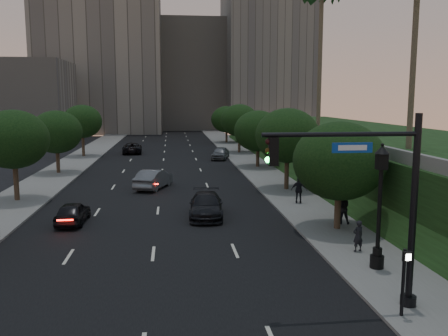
{
  "coord_description": "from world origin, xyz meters",
  "views": [
    {
      "loc": [
        0.94,
        -17.38,
        7.48
      ],
      "look_at": [
        3.9,
        8.88,
        3.6
      ],
      "focal_mm": 38.0,
      "sensor_mm": 36.0,
      "label": 1
    }
  ],
  "objects": [
    {
      "name": "sedan_far_right",
      "position": [
        7.0,
        40.64,
        0.78
      ],
      "size": [
        2.97,
        4.87,
        1.55
      ],
      "primitive_type": "imported",
      "rotation": [
        0.0,
        0.0,
        -0.27
      ],
      "color": "#5C5F63",
      "rests_on": "ground"
    },
    {
      "name": "sidewalk_right",
      "position": [
        10.25,
        30.0,
        0.07
      ],
      "size": [
        4.5,
        140.0,
        0.15
      ],
      "primitive_type": "cube",
      "color": "slate",
      "rests_on": "ground"
    },
    {
      "name": "road_surface",
      "position": [
        0.0,
        30.0,
        0.01
      ],
      "size": [
        16.0,
        140.0,
        0.02
      ],
      "primitive_type": "cube",
      "color": "black",
      "rests_on": "ground"
    },
    {
      "name": "sedan_near_right",
      "position": [
        3.11,
        12.06,
        0.74
      ],
      "size": [
        2.46,
        5.25,
        1.48
      ],
      "primitive_type": "imported",
      "rotation": [
        0.0,
        0.0,
        -0.08
      ],
      "color": "black",
      "rests_on": "ground"
    },
    {
      "name": "tree_left_d",
      "position": [
        -10.3,
        45.0,
        4.58
      ],
      "size": [
        5.0,
        5.0,
        6.71
      ],
      "color": "#38281C",
      "rests_on": "ground"
    },
    {
      "name": "pedestrian_a",
      "position": [
        9.85,
        3.88,
        0.92
      ],
      "size": [
        0.64,
        0.5,
        1.53
      ],
      "primitive_type": "imported",
      "rotation": [
        0.0,
        0.0,
        3.41
      ],
      "color": "black",
      "rests_on": "sidewalk_right"
    },
    {
      "name": "embankment",
      "position": [
        22.0,
        28.0,
        2.0
      ],
      "size": [
        18.0,
        90.0,
        4.0
      ],
      "primitive_type": "cube",
      "color": "black",
      "rests_on": "ground"
    },
    {
      "name": "traffic_signal_mast",
      "position": [
        8.21,
        -2.14,
        3.67
      ],
      "size": [
        5.68,
        0.56,
        7.0
      ],
      "color": "black",
      "rests_on": "ground"
    },
    {
      "name": "tree_left_c",
      "position": [
        -10.3,
        31.0,
        4.21
      ],
      "size": [
        5.0,
        5.0,
        6.34
      ],
      "color": "#38281C",
      "rests_on": "ground"
    },
    {
      "name": "office_block_filler",
      "position": [
        -26.0,
        70.0,
        7.0
      ],
      "size": [
        18.0,
        16.0,
        14.0
      ],
      "primitive_type": "cube",
      "color": "#9C998F",
      "rests_on": "ground"
    },
    {
      "name": "tree_right_b",
      "position": [
        10.3,
        20.0,
        4.52
      ],
      "size": [
        5.2,
        5.2,
        6.74
      ],
      "color": "#38281C",
      "rests_on": "ground"
    },
    {
      "name": "parapet_wall",
      "position": [
        13.5,
        28.0,
        4.35
      ],
      "size": [
        0.35,
        90.0,
        0.7
      ],
      "primitive_type": "cube",
      "color": "slate",
      "rests_on": "embankment"
    },
    {
      "name": "tree_right_d",
      "position": [
        10.3,
        47.0,
        4.52
      ],
      "size": [
        5.2,
        5.2,
        6.74
      ],
      "color": "#38281C",
      "rests_on": "ground"
    },
    {
      "name": "office_block_left",
      "position": [
        -14.0,
        92.0,
        16.0
      ],
      "size": [
        26.0,
        20.0,
        32.0
      ],
      "primitive_type": "cube",
      "color": "gray",
      "rests_on": "ground"
    },
    {
      "name": "pedestrian_signal",
      "position": [
        8.67,
        -2.95,
        1.57
      ],
      "size": [
        0.3,
        0.33,
        2.5
      ],
      "color": "black",
      "rests_on": "ground"
    },
    {
      "name": "tree_right_e",
      "position": [
        10.3,
        62.0,
        4.02
      ],
      "size": [
        5.2,
        5.2,
        6.24
      ],
      "color": "#38281C",
      "rests_on": "ground"
    },
    {
      "name": "office_block_mid",
      "position": [
        6.0,
        102.0,
        13.0
      ],
      "size": [
        22.0,
        18.0,
        26.0
      ],
      "primitive_type": "cube",
      "color": "#9C998F",
      "rests_on": "ground"
    },
    {
      "name": "sedan_far_left",
      "position": [
        -4.36,
        48.38,
        0.76
      ],
      "size": [
        2.8,
        5.58,
        1.51
      ],
      "primitive_type": "imported",
      "rotation": [
        0.0,
        0.0,
        3.19
      ],
      "color": "black",
      "rests_on": "ground"
    },
    {
      "name": "sedan_near_left",
      "position": [
        -5.02,
        11.31,
        0.67
      ],
      "size": [
        1.69,
        3.99,
        1.35
      ],
      "primitive_type": "imported",
      "rotation": [
        0.0,
        0.0,
        3.12
      ],
      "color": "black",
      "rests_on": "ground"
    },
    {
      "name": "pedestrian_c",
      "position": [
        9.88,
        14.64,
        1.1
      ],
      "size": [
        1.19,
        0.73,
        1.89
      ],
      "primitive_type": "imported",
      "rotation": [
        0.0,
        0.0,
        2.88
      ],
      "color": "black",
      "rests_on": "sidewalk_right"
    },
    {
      "name": "tree_right_c",
      "position": [
        10.3,
        33.0,
        4.02
      ],
      "size": [
        5.2,
        5.2,
        6.24
      ],
      "color": "#38281C",
      "rests_on": "ground"
    },
    {
      "name": "pedestrian_b",
      "position": [
        10.93,
        8.94,
        1.09
      ],
      "size": [
        1.02,
        0.86,
        1.89
      ],
      "primitive_type": "imported",
      "rotation": [
        0.0,
        0.0,
        2.97
      ],
      "color": "black",
      "rests_on": "sidewalk_right"
    },
    {
      "name": "tree_left_b",
      "position": [
        -10.3,
        18.0,
        4.58
      ],
      "size": [
        5.0,
        5.0,
        6.71
      ],
      "color": "#38281C",
      "rests_on": "ground"
    },
    {
      "name": "tree_right_a",
      "position": [
        10.3,
        8.0,
        4.02
      ],
      "size": [
        5.2,
        5.2,
        6.24
      ],
      "color": "#38281C",
      "rests_on": "ground"
    },
    {
      "name": "sedan_mid_left",
      "position": [
        -0.54,
        22.12,
        0.81
      ],
      "size": [
        3.3,
        5.23,
        1.63
      ],
      "primitive_type": "imported",
      "rotation": [
        0.0,
        0.0,
        2.79
      ],
      "color": "#585A5F",
      "rests_on": "ground"
    },
    {
      "name": "ground",
      "position": [
        0.0,
        0.0,
        0.0
      ],
      "size": [
        160.0,
        160.0,
        0.0
      ],
      "primitive_type": "plane",
      "color": "black",
      "rests_on": "ground"
    },
    {
      "name": "office_block_right",
      "position": [
        24.0,
        96.0,
        18.0
      ],
      "size": [
        20.0,
        22.0,
        36.0
      ],
      "primitive_type": "cube",
      "color": "slate",
      "rests_on": "ground"
    },
    {
      "name": "street_lamp",
      "position": [
        9.81,
        1.62,
        2.63
      ],
      "size": [
        0.64,
        0.64,
        5.62
      ],
      "color": "black",
      "rests_on": "ground"
    },
    {
      "name": "sidewalk_left",
      "position": [
        -10.25,
        30.0,
        0.07
      ],
      "size": [
        4.5,
        140.0,
        0.15
      ],
      "primitive_type": "cube",
      "color": "slate",
      "rests_on": "ground"
    }
  ]
}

